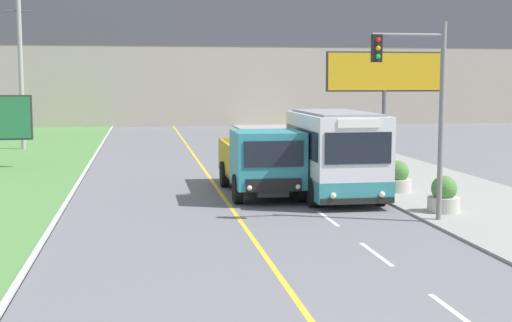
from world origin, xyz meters
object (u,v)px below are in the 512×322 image
at_px(planter_round_third, 364,165).
at_px(planter_round_far, 340,154).
at_px(traffic_light_mast, 422,96).
at_px(utility_pole_far, 21,71).
at_px(planter_round_second, 398,178).
at_px(car_distant, 267,145).
at_px(planter_round_near, 444,196).
at_px(billboard_large, 385,75).
at_px(dump_truck, 263,163).
at_px(city_bus, 335,155).

bearing_deg(planter_round_third, planter_round_far, 88.64).
bearing_deg(traffic_light_mast, utility_pole_far, 121.07).
height_order(planter_round_second, planter_round_third, planter_round_third).
xyz_separation_m(planter_round_second, planter_round_far, (0.15, 8.53, 0.03)).
bearing_deg(car_distant, planter_round_near, -81.21).
bearing_deg(billboard_large, utility_pole_far, 157.43).
relative_size(utility_pole_far, billboard_large, 1.47).
bearing_deg(car_distant, billboard_large, -11.20).
bearing_deg(dump_truck, car_distant, 79.26).
bearing_deg(planter_round_near, planter_round_third, 89.52).
relative_size(traffic_light_mast, planter_round_far, 4.84).
distance_m(dump_truck, planter_round_third, 6.84).
relative_size(city_bus, dump_truck, 0.80).
bearing_deg(planter_round_far, traffic_light_mast, -96.06).
bearing_deg(planter_round_far, dump_truck, -121.87).
height_order(billboard_large, planter_round_second, billboard_large).
distance_m(car_distant, traffic_light_mast, 18.82).
xyz_separation_m(billboard_large, planter_round_second, (-3.56, -11.83, -3.96)).
height_order(utility_pole_far, planter_round_second, utility_pole_far).
bearing_deg(city_bus, utility_pole_far, 123.88).
distance_m(car_distant, planter_round_third, 9.23).
distance_m(city_bus, planter_round_near, 4.47).
relative_size(car_distant, planter_round_far, 3.47).
bearing_deg(traffic_light_mast, planter_round_second, 76.20).
xyz_separation_m(planter_round_near, planter_round_second, (0.02, 4.27, 0.00)).
height_order(billboard_large, planter_round_third, billboard_large).
distance_m(utility_pole_far, planter_round_far, 21.11).
bearing_deg(planter_round_near, billboard_large, 77.44).
distance_m(city_bus, planter_round_second, 2.96).
xyz_separation_m(traffic_light_mast, billboard_large, (4.90, 17.27, 0.74)).
distance_m(planter_round_second, planter_round_third, 4.27).
distance_m(billboard_large, planter_round_second, 12.98).
bearing_deg(city_bus, planter_round_near, -52.61).
height_order(city_bus, billboard_large, billboard_large).
bearing_deg(city_bus, planter_round_far, 73.22).
height_order(dump_truck, planter_round_third, dump_truck).
bearing_deg(planter_round_second, planter_round_near, -90.32).
relative_size(dump_truck, billboard_large, 1.06).
height_order(dump_truck, planter_round_near, dump_truck).
xyz_separation_m(city_bus, dump_truck, (-2.53, 0.74, -0.33)).
height_order(planter_round_near, planter_round_third, planter_round_third).
bearing_deg(billboard_large, car_distant, 168.80).
xyz_separation_m(car_distant, planter_round_second, (2.71, -13.07, -0.09)).
height_order(planter_round_near, planter_round_far, planter_round_far).
relative_size(city_bus, planter_round_second, 4.71).
relative_size(city_bus, planter_round_near, 4.76).
bearing_deg(traffic_light_mast, dump_truck, 125.73).
distance_m(dump_truck, utility_pole_far, 23.75).
bearing_deg(dump_truck, planter_round_far, 58.13).
xyz_separation_m(traffic_light_mast, planter_round_second, (1.33, 5.44, -3.22)).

